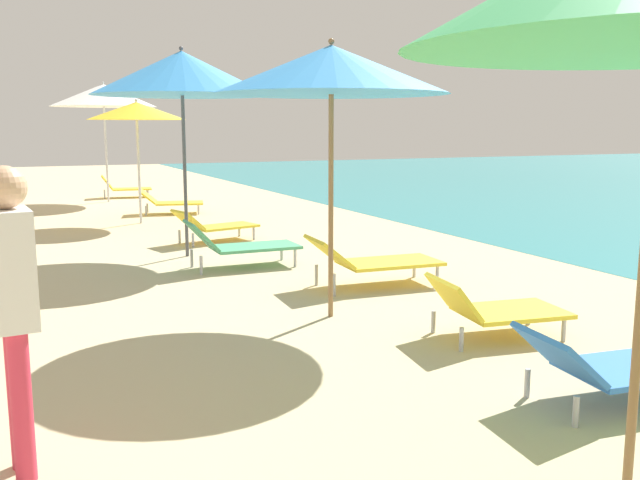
% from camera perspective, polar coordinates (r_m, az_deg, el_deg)
% --- Properties ---
extents(lounger_third_shoreside, '(1.42, 0.76, 0.55)m').
position_cam_1_polar(lounger_third_shoreside, '(5.22, 23.11, -9.37)').
color(lounger_third_shoreside, blue).
rests_on(lounger_third_shoreside, ground).
extents(umbrella_fourth, '(2.25, 2.25, 2.69)m').
position_cam_1_polar(umbrella_fourth, '(6.75, 0.93, 13.78)').
color(umbrella_fourth, olive).
rests_on(umbrella_fourth, ground).
extents(lounger_fourth_shoreside, '(1.60, 0.78, 0.62)m').
position_cam_1_polar(lounger_fourth_shoreside, '(8.21, 4.32, -1.64)').
color(lounger_fourth_shoreside, yellow).
rests_on(lounger_fourth_shoreside, ground).
extents(lounger_fourth_inland, '(1.26, 0.82, 0.57)m').
position_cam_1_polar(lounger_fourth_inland, '(6.42, 14.12, -5.43)').
color(lounger_fourth_inland, yellow).
rests_on(lounger_fourth_inland, ground).
extents(umbrella_fifth, '(2.53, 2.53, 2.98)m').
position_cam_1_polar(umbrella_fifth, '(10.19, -11.28, 13.27)').
color(umbrella_fifth, '#4C4C51').
rests_on(umbrella_fifth, ground).
extents(lounger_fifth_shoreside, '(1.46, 0.88, 0.57)m').
position_cam_1_polar(lounger_fifth_shoreside, '(11.49, -8.66, 1.23)').
color(lounger_fifth_shoreside, yellow).
rests_on(lounger_fifth_shoreside, ground).
extents(lounger_fifth_inland, '(1.50, 0.66, 0.66)m').
position_cam_1_polar(lounger_fifth_inland, '(9.35, -6.60, -0.34)').
color(lounger_fifth_inland, '#4CA572').
rests_on(lounger_fifth_inland, ground).
extents(umbrella_sixth, '(1.86, 1.86, 2.40)m').
position_cam_1_polar(umbrella_sixth, '(13.93, -14.83, 10.19)').
color(umbrella_sixth, silver).
rests_on(umbrella_sixth, ground).
extents(lounger_sixth_shoreside, '(1.45, 0.92, 0.54)m').
position_cam_1_polar(lounger_sixth_shoreside, '(15.42, -12.19, 3.12)').
color(lounger_sixth_shoreside, yellow).
rests_on(lounger_sixth_shoreside, ground).
extents(umbrella_farthest, '(2.55, 2.55, 2.96)m').
position_cam_1_polar(umbrella_farthest, '(18.23, -17.35, 11.26)').
color(umbrella_farthest, silver).
rests_on(umbrella_farthest, ground).
extents(lounger_farthest_shoreside, '(1.33, 0.73, 0.60)m').
position_cam_1_polar(lounger_farthest_shoreside, '(19.26, -15.75, 4.19)').
color(lounger_farthest_shoreside, yellow).
rests_on(lounger_farthest_shoreside, ground).
extents(person_walking_near, '(0.25, 0.38, 1.68)m').
position_cam_1_polar(person_walking_near, '(3.99, -23.97, -3.87)').
color(person_walking_near, '#D8334C').
rests_on(person_walking_near, ground).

